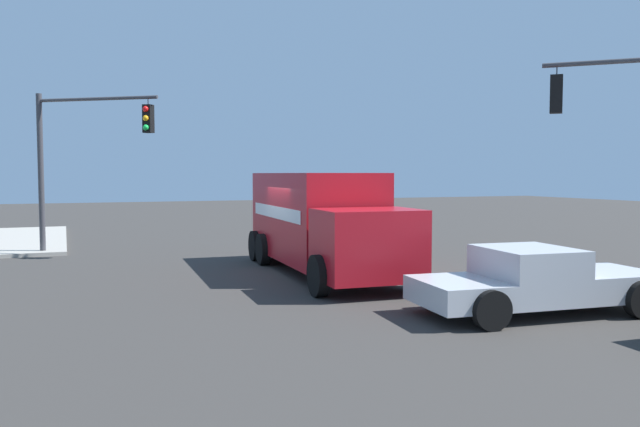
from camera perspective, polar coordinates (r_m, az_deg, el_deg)
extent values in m
plane|color=#33302D|center=(18.94, -1.34, -5.21)|extent=(100.00, 100.00, 0.00)
cube|color=#AD141E|center=(19.13, -0.53, -0.20)|extent=(6.21, 2.73, 2.57)
cube|color=#AD141E|center=(15.31, 4.33, -2.79)|extent=(2.03, 2.50, 1.70)
cube|color=black|center=(14.49, 5.66, -1.81)|extent=(0.19, 2.02, 0.88)
cube|color=#B2B2B7|center=(22.07, -2.92, -3.46)|extent=(0.33, 2.31, 0.21)
cube|color=white|center=(19.54, 2.84, 0.25)|extent=(5.10, 0.30, 0.36)
cube|color=white|center=(18.78, -4.04, 0.12)|extent=(5.10, 0.30, 0.36)
cylinder|color=black|center=(15.97, 8.36, -5.09)|extent=(1.01, 0.34, 1.00)
cylinder|color=black|center=(15.01, -0.14, -5.60)|extent=(1.01, 0.34, 1.00)
cylinder|color=black|center=(21.00, 1.46, -2.97)|extent=(1.01, 0.34, 1.00)
cylinder|color=black|center=(20.28, -5.14, -3.22)|extent=(1.01, 0.34, 1.00)
cylinder|color=black|center=(21.98, 0.51, -2.67)|extent=(1.01, 0.34, 1.00)
cylinder|color=black|center=(21.30, -5.81, -2.89)|extent=(1.01, 0.34, 1.00)
cylinder|color=#38383D|center=(17.37, 25.93, 12.23)|extent=(2.78, 2.93, 0.12)
cylinder|color=#38383D|center=(17.31, 20.49, 11.97)|extent=(0.03, 0.03, 0.25)
cube|color=black|center=(17.23, 20.44, 10.00)|extent=(0.42, 0.42, 0.95)
sphere|color=red|center=(17.45, 20.48, 10.96)|extent=(0.20, 0.20, 0.20)
sphere|color=#EFA314|center=(17.41, 20.45, 9.95)|extent=(0.20, 0.20, 0.20)
sphere|color=#19CC4C|center=(17.38, 20.43, 8.93)|extent=(0.20, 0.20, 0.20)
cylinder|color=#38383D|center=(24.79, -23.76, 3.38)|extent=(0.20, 0.20, 5.59)
cylinder|color=#38383D|center=(23.61, -19.40, 9.68)|extent=(2.79, 3.82, 0.12)
cylinder|color=#38383D|center=(22.59, -15.18, 9.72)|extent=(0.03, 0.03, 0.25)
cube|color=black|center=(22.54, -15.15, 8.20)|extent=(0.42, 0.42, 0.95)
sphere|color=red|center=(22.41, -15.39, 9.03)|extent=(0.20, 0.20, 0.20)
sphere|color=#EFA314|center=(22.38, -15.38, 8.24)|extent=(0.20, 0.20, 0.20)
sphere|color=#19CC4C|center=(22.36, -15.36, 7.45)|extent=(0.20, 0.20, 0.20)
cube|color=#B7BABF|center=(13.03, 12.27, -6.97)|extent=(2.08, 1.67, 0.50)
cube|color=#B7BABF|center=(13.82, 18.12, -5.20)|extent=(2.09, 1.87, 1.10)
cube|color=black|center=(13.78, 18.14, -4.01)|extent=(1.91, 1.58, 0.48)
cube|color=#B7BABF|center=(14.99, 23.94, -5.72)|extent=(2.12, 2.17, 0.55)
cylinder|color=black|center=(12.27, 15.12, -8.38)|extent=(0.31, 0.78, 0.76)
cylinder|color=black|center=(13.98, 10.73, -6.85)|extent=(0.31, 0.78, 0.76)
cylinder|color=black|center=(15.85, 21.86, -5.81)|extent=(0.31, 0.78, 0.76)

